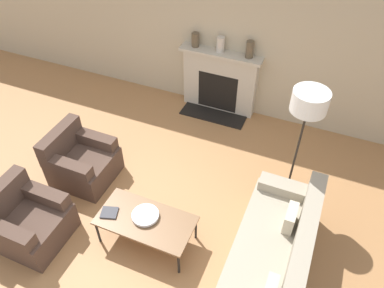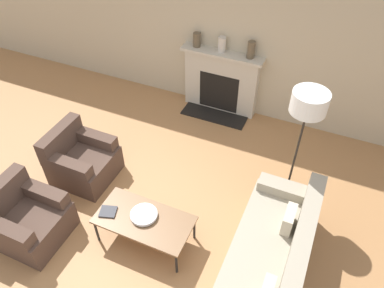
{
  "view_description": "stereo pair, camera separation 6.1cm",
  "coord_description": "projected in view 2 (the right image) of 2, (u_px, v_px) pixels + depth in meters",
  "views": [
    {
      "loc": [
        1.74,
        -2.46,
        4.31
      ],
      "look_at": [
        0.12,
        1.38,
        0.45
      ],
      "focal_mm": 35.0,
      "sensor_mm": 36.0,
      "label": 1
    },
    {
      "loc": [
        1.79,
        -2.43,
        4.31
      ],
      "look_at": [
        0.12,
        1.38,
        0.45
      ],
      "focal_mm": 35.0,
      "sensor_mm": 36.0,
      "label": 2
    }
  ],
  "objects": [
    {
      "name": "fireplace",
      "position": [
        221.0,
        82.0,
        6.7
      ],
      "size": [
        1.45,
        0.59,
        1.17
      ],
      "color": "beige",
      "rests_on": "ground_plane"
    },
    {
      "name": "coffee_table",
      "position": [
        144.0,
        220.0,
        4.7
      ],
      "size": [
        1.22,
        0.62,
        0.44
      ],
      "color": "brown",
      "rests_on": "ground_plane"
    },
    {
      "name": "book",
      "position": [
        108.0,
        212.0,
        4.75
      ],
      "size": [
        0.25,
        0.24,
        0.02
      ],
      "rotation": [
        0.0,
        0.0,
        0.31
      ],
      "color": "#38383D",
      "rests_on": "coffee_table"
    },
    {
      "name": "couch",
      "position": [
        269.0,
        264.0,
        4.37
      ],
      "size": [
        0.85,
        2.26,
        0.85
      ],
      "rotation": [
        0.0,
        0.0,
        -1.57
      ],
      "color": "#9E937F",
      "rests_on": "ground_plane"
    },
    {
      "name": "mantel_vase_center_left",
      "position": [
        222.0,
        45.0,
        6.22
      ],
      "size": [
        0.14,
        0.14,
        0.26
      ],
      "color": "beige",
      "rests_on": "fireplace"
    },
    {
      "name": "armchair_far",
      "position": [
        81.0,
        160.0,
        5.62
      ],
      "size": [
        0.85,
        0.82,
        0.83
      ],
      "rotation": [
        0.0,
        0.0,
        1.57
      ],
      "color": "#4C382D",
      "rests_on": "ground_plane"
    },
    {
      "name": "mantel_vase_center_right",
      "position": [
        251.0,
        50.0,
        6.07
      ],
      "size": [
        0.13,
        0.13,
        0.29
      ],
      "color": "brown",
      "rests_on": "fireplace"
    },
    {
      "name": "mantel_vase_left",
      "position": [
        197.0,
        40.0,
        6.36
      ],
      "size": [
        0.13,
        0.13,
        0.24
      ],
      "color": "brown",
      "rests_on": "fireplace"
    },
    {
      "name": "armchair_near",
      "position": [
        27.0,
        219.0,
        4.83
      ],
      "size": [
        0.85,
        0.82,
        0.83
      ],
      "rotation": [
        0.0,
        0.0,
        1.57
      ],
      "color": "#4C382D",
      "rests_on": "ground_plane"
    },
    {
      "name": "bowl",
      "position": [
        144.0,
        215.0,
        4.69
      ],
      "size": [
        0.34,
        0.34,
        0.05
      ],
      "color": "silver",
      "rests_on": "coffee_table"
    },
    {
      "name": "floor_lamp",
      "position": [
        307.0,
        111.0,
        4.43
      ],
      "size": [
        0.44,
        0.44,
        1.85
      ],
      "color": "black",
      "rests_on": "ground_plane"
    },
    {
      "name": "ground_plane",
      "position": [
        143.0,
        229.0,
        5.09
      ],
      "size": [
        18.0,
        18.0,
        0.0
      ],
      "primitive_type": "plane",
      "color": "#A87547"
    },
    {
      "name": "wall_back",
      "position": [
        227.0,
        33.0,
        6.19
      ],
      "size": [
        18.0,
        0.06,
        2.9
      ],
      "color": "#BCAD8E",
      "rests_on": "ground_plane"
    }
  ]
}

